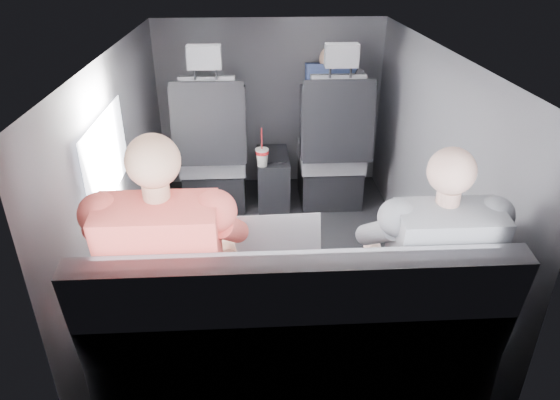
{
  "coord_description": "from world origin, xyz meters",
  "views": [
    {
      "loc": [
        -0.15,
        -2.66,
        1.86
      ],
      "look_at": [
        0.0,
        -0.05,
        0.5
      ],
      "focal_mm": 32.0,
      "sensor_mm": 36.0,
      "label": 1
    }
  ],
  "objects": [
    {
      "name": "laptop_white",
      "position": [
        -0.53,
        -0.77,
        0.63
      ],
      "size": [
        0.39,
        0.4,
        0.25
      ],
      "color": "white",
      "rests_on": "passenger_rear_left"
    },
    {
      "name": "panel_front",
      "position": [
        0.0,
        1.3,
        0.68
      ],
      "size": [
        1.8,
        0.02,
        1.35
      ],
      "primitive_type": "cube",
      "color": "#56565B",
      "rests_on": "floor"
    },
    {
      "name": "front_seat_left",
      "position": [
        -0.45,
        0.84,
        0.4
      ],
      "size": [
        0.52,
        0.58,
        1.26
      ],
      "color": "black",
      "rests_on": "floor"
    },
    {
      "name": "center_console",
      "position": [
        0.0,
        0.88,
        0.2
      ],
      "size": [
        0.24,
        0.48,
        0.41
      ],
      "color": "black",
      "rests_on": "floor"
    },
    {
      "name": "passenger_rear_left",
      "position": [
        -0.49,
        -0.97,
        0.65
      ],
      "size": [
        0.54,
        0.66,
        1.29
      ],
      "color": "#38383D",
      "rests_on": "rear_bench"
    },
    {
      "name": "laptop_black",
      "position": [
        0.57,
        -0.84,
        0.63
      ],
      "size": [
        0.36,
        0.34,
        0.23
      ],
      "color": "black",
      "rests_on": "passenger_rear_right"
    },
    {
      "name": "side_window",
      "position": [
        -0.88,
        -0.3,
        0.9
      ],
      "size": [
        0.02,
        0.75,
        0.42
      ],
      "primitive_type": "cube",
      "color": "white",
      "rests_on": "panel_left"
    },
    {
      "name": "soda_cup",
      "position": [
        -0.09,
        0.69,
        0.47
      ],
      "size": [
        0.1,
        0.1,
        0.29
      ],
      "color": "white",
      "rests_on": "center_console"
    },
    {
      "name": "floor",
      "position": [
        0.0,
        0.0,
        0.0
      ],
      "size": [
        2.6,
        2.6,
        0.0
      ],
      "primitive_type": "plane",
      "color": "black",
      "rests_on": "ground"
    },
    {
      "name": "panel_left",
      "position": [
        -0.9,
        0.0,
        0.68
      ],
      "size": [
        0.02,
        2.6,
        1.35
      ],
      "primitive_type": "cube",
      "color": "#56565B",
      "rests_on": "floor"
    },
    {
      "name": "ceiling",
      "position": [
        0.0,
        0.0,
        1.35
      ],
      "size": [
        2.6,
        2.6,
        0.0
      ],
      "primitive_type": "plane",
      "rotation": [
        3.14,
        0.0,
        0.0
      ],
      "color": "#B2B2AD",
      "rests_on": "panel_back"
    },
    {
      "name": "front_seat_right",
      "position": [
        0.45,
        0.84,
        0.4
      ],
      "size": [
        0.52,
        0.58,
        1.26
      ],
      "color": "black",
      "rests_on": "floor"
    },
    {
      "name": "seatbelt",
      "position": [
        0.45,
        0.67,
        0.8
      ],
      "size": [
        0.35,
        0.11,
        0.59
      ],
      "primitive_type": "cube",
      "rotation": [
        -0.14,
        0.49,
        0.0
      ],
      "color": "black",
      "rests_on": "front_seat_right"
    },
    {
      "name": "panel_right",
      "position": [
        0.9,
        0.0,
        0.68
      ],
      "size": [
        0.02,
        2.6,
        1.35
      ],
      "primitive_type": "cube",
      "color": "#56565B",
      "rests_on": "floor"
    },
    {
      "name": "panel_back",
      "position": [
        0.0,
        -1.3,
        0.68
      ],
      "size": [
        1.8,
        0.02,
        1.35
      ],
      "primitive_type": "cube",
      "color": "#56565B",
      "rests_on": "floor"
    },
    {
      "name": "laptop_silver",
      "position": [
        -0.05,
        -0.77,
        0.64
      ],
      "size": [
        0.37,
        0.34,
        0.26
      ],
      "color": "silver",
      "rests_on": "rear_bench"
    },
    {
      "name": "passenger_front_right",
      "position": [
        0.46,
        1.1,
        0.74
      ],
      "size": [
        0.38,
        0.38,
        0.74
      ],
      "color": "navy",
      "rests_on": "front_seat_right"
    },
    {
      "name": "passenger_rear_right",
      "position": [
        0.56,
        -0.97,
        0.63
      ],
      "size": [
        0.5,
        0.62,
        1.21
      ],
      "color": "navy",
      "rests_on": "rear_bench"
    },
    {
      "name": "rear_bench",
      "position": [
        0.0,
        -1.06,
        0.31
      ],
      "size": [
        1.6,
        0.57,
        0.92
      ],
      "color": "slate",
      "rests_on": "floor"
    }
  ]
}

